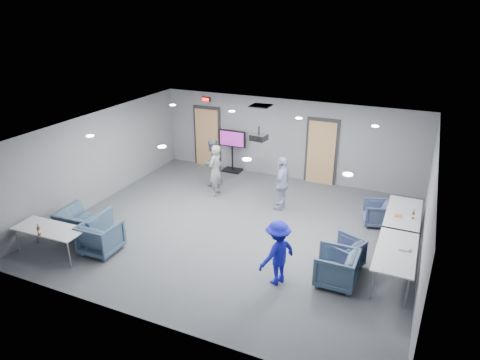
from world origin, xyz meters
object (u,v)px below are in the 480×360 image
at_px(table_right_a, 403,214).
at_px(tv_stand, 232,148).
at_px(projector, 259,137).
at_px(table_front_left, 49,230).
at_px(chair_right_c, 336,268).
at_px(chair_front_a, 101,237).
at_px(chair_right_a, 377,213).
at_px(person_d, 278,253).
at_px(chair_front_b, 84,223).
at_px(bottle_front, 39,231).
at_px(person_a, 215,170).
at_px(person_c, 282,183).
at_px(table_right_b, 396,251).
at_px(chair_right_b, 343,254).
at_px(bottle_right, 413,215).
at_px(person_b, 212,162).

xyz_separation_m(table_right_a, tv_stand, (-5.90, 2.57, 0.16)).
bearing_deg(projector, table_front_left, -129.39).
height_order(tv_stand, projector, projector).
bearing_deg(tv_stand, table_right_a, -23.49).
distance_m(chair_right_c, chair_front_a, 5.52).
bearing_deg(chair_right_c, projector, -127.12).
bearing_deg(chair_right_a, chair_front_a, -69.19).
xyz_separation_m(person_d, chair_front_b, (-5.15, -0.15, -0.36)).
bearing_deg(tv_stand, chair_right_c, -46.92).
height_order(bottle_front, tv_stand, tv_stand).
bearing_deg(chair_right_a, bottle_front, -67.51).
height_order(person_a, chair_front_b, person_a).
height_order(person_c, tv_stand, person_c).
relative_size(table_right_a, projector, 4.60).
bearing_deg(table_right_b, chair_right_b, 90.01).
bearing_deg(chair_front_a, table_right_b, -167.15).
distance_m(chair_right_a, chair_front_a, 7.16).
distance_m(person_c, table_right_a, 3.36).
bearing_deg(person_d, tv_stand, -119.79).
height_order(chair_front_b, bottle_right, bottle_right).
height_order(table_front_left, bottle_right, bottle_right).
xyz_separation_m(person_a, person_d, (3.27, -3.53, -0.08)).
relative_size(person_a, bottle_front, 5.70).
relative_size(person_c, chair_front_a, 1.83).
bearing_deg(person_d, person_b, -111.34).
xyz_separation_m(chair_right_a, chair_right_c, (-0.44, -3.10, 0.06)).
height_order(table_right_b, bottle_right, bottle_right).
height_order(person_c, person_d, person_c).
height_order(person_b, table_right_b, person_b).
height_order(chair_right_c, table_front_left, chair_right_c).
bearing_deg(chair_right_b, bottle_right, 163.52).
xyz_separation_m(table_right_a, bottle_front, (-7.42, -4.51, 0.15)).
relative_size(chair_right_c, table_right_b, 0.43).
relative_size(person_a, projector, 3.79).
xyz_separation_m(bottle_right, tv_stand, (-6.13, 2.81, 0.03)).
xyz_separation_m(bottle_front, projector, (3.74, 3.91, 1.57)).
distance_m(chair_right_c, bottle_right, 2.71).
bearing_deg(tv_stand, projector, -54.90).
bearing_deg(person_b, table_right_a, 88.41).
xyz_separation_m(person_d, chair_right_b, (1.16, 1.13, -0.37)).
bearing_deg(table_right_a, person_c, 82.91).
relative_size(chair_right_b, table_right_a, 0.40).
height_order(chair_right_b, projector, projector).
distance_m(person_c, chair_front_b, 5.46).
bearing_deg(chair_front_b, bottle_front, 86.09).
bearing_deg(chair_right_c, person_d, -68.36).
bearing_deg(chair_front_b, person_c, -142.66).
height_order(person_d, chair_front_a, person_d).
relative_size(chair_right_b, bottle_right, 3.21).
height_order(person_a, chair_right_a, person_a).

